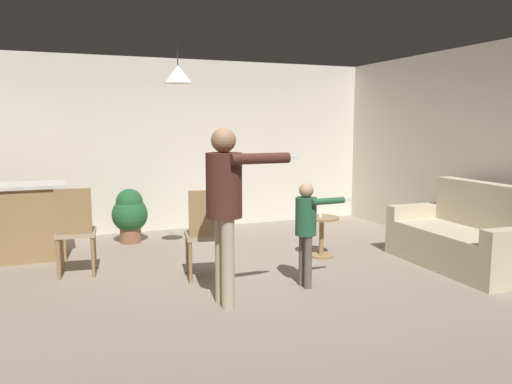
% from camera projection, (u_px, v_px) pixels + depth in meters
% --- Properties ---
extents(ground, '(7.68, 7.68, 0.00)m').
position_uv_depth(ground, '(257.00, 285.00, 5.34)').
color(ground, gray).
extents(wall_back, '(6.40, 0.10, 2.70)m').
position_uv_depth(wall_back, '(183.00, 145.00, 8.10)').
color(wall_back, silver).
rests_on(wall_back, ground).
extents(wall_right, '(0.10, 6.40, 2.70)m').
position_uv_depth(wall_right, '(493.00, 151.00, 6.32)').
color(wall_right, silver).
rests_on(wall_right, ground).
extents(couch_floral, '(0.90, 1.82, 1.00)m').
position_uv_depth(couch_floral, '(464.00, 239.00, 5.99)').
color(couch_floral, beige).
rests_on(couch_floral, ground).
extents(kitchen_counter, '(1.26, 0.66, 0.95)m').
position_uv_depth(kitchen_counter, '(13.00, 222.00, 6.27)').
color(kitchen_counter, '#99754C').
rests_on(kitchen_counter, ground).
extents(side_table_by_couch, '(0.44, 0.44, 0.52)m').
position_uv_depth(side_table_by_couch, '(321.00, 232.00, 6.43)').
color(side_table_by_couch, '#99754C').
rests_on(side_table_by_couch, ground).
extents(person_adult, '(0.83, 0.48, 1.66)m').
position_uv_depth(person_adult, '(226.00, 197.00, 4.62)').
color(person_adult, tan).
rests_on(person_adult, ground).
extents(person_child, '(0.58, 0.32, 1.09)m').
position_uv_depth(person_child, '(307.00, 223.00, 5.20)').
color(person_child, '#60564C').
rests_on(person_child, ground).
extents(dining_chair_by_counter, '(0.47, 0.47, 1.00)m').
position_uv_depth(dining_chair_by_counter, '(75.00, 228.00, 5.60)').
color(dining_chair_by_counter, '#99754C').
rests_on(dining_chair_by_counter, ground).
extents(dining_chair_near_wall, '(0.48, 0.48, 1.00)m').
position_uv_depth(dining_chair_near_wall, '(206.00, 230.00, 5.47)').
color(dining_chair_near_wall, '#99754C').
rests_on(dining_chair_near_wall, ground).
extents(potted_plant_corner, '(0.51, 0.51, 0.78)m').
position_uv_depth(potted_plant_corner, '(130.00, 213.00, 7.19)').
color(potted_plant_corner, brown).
rests_on(potted_plant_corner, ground).
extents(spare_remote_on_table, '(0.09, 0.13, 0.04)m').
position_uv_depth(spare_remote_on_table, '(320.00, 215.00, 6.42)').
color(spare_remote_on_table, white).
rests_on(spare_remote_on_table, side_table_by_couch).
extents(ceiling_light_pendant, '(0.32, 0.32, 0.55)m').
position_uv_depth(ceiling_light_pendant, '(178.00, 74.00, 5.71)').
color(ceiling_light_pendant, silver).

